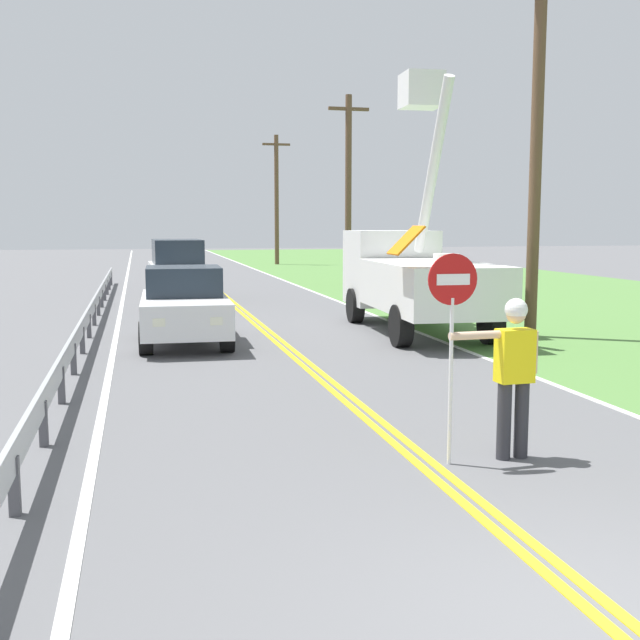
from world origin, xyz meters
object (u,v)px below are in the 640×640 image
oncoming_suv_second (178,269)px  utility_pole_far (277,197)px  flagger_worker (514,368)px  utility_pole_near (536,148)px  stop_sign_paddle (452,311)px  oncoming_sedan_nearest (184,306)px  utility_bucket_truck (412,273)px  utility_pole_mid (348,186)px

oncoming_suv_second → utility_pole_far: 24.24m
flagger_worker → oncoming_suv_second: (-2.73, 19.68, 0.01)m
utility_pole_near → stop_sign_paddle: bearing=-122.9°
flagger_worker → oncoming_sedan_nearest: (-3.09, 9.45, -0.21)m
flagger_worker → oncoming_sedan_nearest: bearing=108.1°
flagger_worker → utility_pole_far: bearing=83.5°
stop_sign_paddle → utility_pole_far: bearing=82.5°
utility_bucket_truck → utility_pole_far: 32.30m
utility_pole_mid → utility_pole_far: utility_pole_far is taller
oncoming_suv_second → utility_pole_mid: (7.71, 5.69, 3.20)m
utility_pole_far → stop_sign_paddle: bearing=-97.5°
stop_sign_paddle → oncoming_sedan_nearest: size_ratio=0.56×
stop_sign_paddle → utility_pole_near: 10.79m
oncoming_sedan_nearest → utility_pole_far: 34.15m
utility_pole_near → utility_pole_far: (-0.10, 33.75, -0.03)m
utility_pole_mid → utility_pole_far: 17.11m
stop_sign_paddle → utility_bucket_truck: (3.32, 10.44, -0.27)m
flagger_worker → utility_pole_near: bearing=60.6°
utility_bucket_truck → oncoming_sedan_nearest: size_ratio=1.66×
flagger_worker → stop_sign_paddle: (-0.77, -0.04, 0.66)m
utility_pole_far → utility_pole_mid: bearing=-89.5°
oncoming_sedan_nearest → utility_pole_far: size_ratio=0.50×
stop_sign_paddle → oncoming_suv_second: stop_sign_paddle is taller
flagger_worker → utility_bucket_truck: size_ratio=0.26×
utility_pole_near → utility_pole_mid: utility_pole_near is taller
stop_sign_paddle → utility_pole_near: utility_pole_near is taller
stop_sign_paddle → utility_pole_mid: (5.75, 25.42, 2.56)m
stop_sign_paddle → flagger_worker: bearing=3.0°
utility_bucket_truck → utility_pole_mid: (2.42, 14.98, 2.83)m
stop_sign_paddle → oncoming_sedan_nearest: stop_sign_paddle is taller
oncoming_suv_second → utility_pole_mid: 10.10m
utility_bucket_truck → utility_pole_far: (2.26, 32.09, 2.90)m
flagger_worker → utility_pole_mid: size_ratio=0.22×
flagger_worker → oncoming_sedan_nearest: size_ratio=0.44×
oncoming_suv_second → utility_pole_mid: bearing=36.4°
oncoming_sedan_nearest → utility_pole_near: bearing=-5.1°
flagger_worker → oncoming_sedan_nearest: 9.94m
flagger_worker → stop_sign_paddle: 1.02m
oncoming_suv_second → utility_pole_far: size_ratio=0.56×
utility_pole_near → utility_pole_far: size_ratio=1.01×
utility_pole_mid → utility_bucket_truck: bearing=-99.2°
oncoming_sedan_nearest → utility_pole_near: 8.79m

